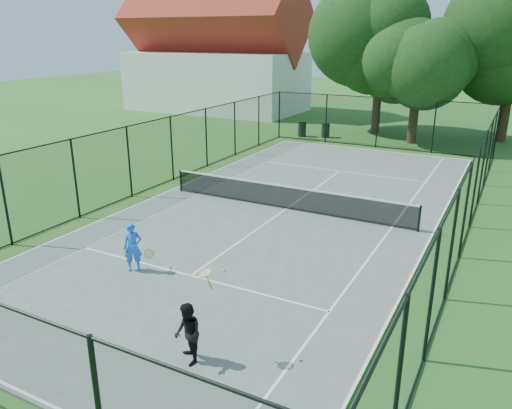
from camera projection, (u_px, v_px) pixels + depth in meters
The scene contains 11 objects.
ground at pixel (286, 211), 19.41m from camera, with size 120.00×120.00×0.00m, color #306623.
tennis_court at pixel (286, 210), 19.40m from camera, with size 11.00×24.00×0.06m, color #58675E.
tennis_net at pixel (286, 196), 19.22m from camera, with size 10.08×0.08×0.95m.
fence at pixel (287, 173), 18.93m from camera, with size 13.10×26.10×3.00m.
tree_near_left at pixel (381, 50), 33.17m from camera, with size 6.89×6.89×8.98m.
tree_near_mid at pixel (419, 66), 29.95m from camera, with size 5.79×5.79×7.57m.
building at pixel (216, 53), 43.74m from camera, with size 15.30×8.15×11.87m.
trash_bin_left at pixel (302, 129), 33.32m from camera, with size 0.58×0.58×1.03m.
trash_bin_right at pixel (326, 130), 33.01m from camera, with size 0.58×0.58×0.97m.
player_blue at pixel (133, 247), 14.15m from camera, with size 0.90×0.60×1.44m.
player_black at pixel (188, 334), 10.15m from camera, with size 0.94×1.10×2.02m.
Camera 1 is at (7.54, -16.70, 6.51)m, focal length 35.00 mm.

